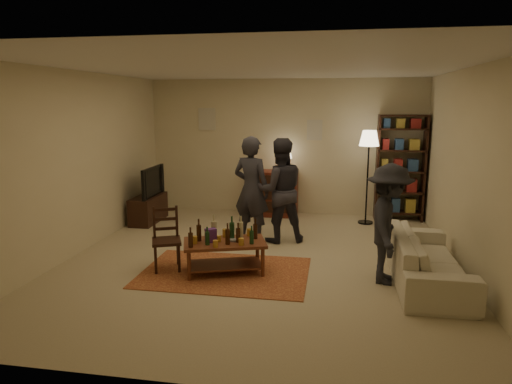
% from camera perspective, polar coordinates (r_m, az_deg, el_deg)
% --- Properties ---
extents(floor, '(6.00, 6.00, 0.00)m').
position_cam_1_polar(floor, '(6.64, 0.49, -8.57)').
color(floor, '#C6B793').
rests_on(floor, ground).
extents(room_shell, '(6.00, 6.00, 6.00)m').
position_cam_1_polar(room_shell, '(9.30, -0.44, 8.52)').
color(room_shell, beige).
rests_on(room_shell, ground).
extents(rug, '(2.20, 1.50, 0.01)m').
position_cam_1_polar(rug, '(6.20, -3.89, -9.97)').
color(rug, maroon).
rests_on(rug, ground).
extents(coffee_table, '(1.19, 0.89, 0.78)m').
position_cam_1_polar(coffee_table, '(6.08, -4.00, -6.57)').
color(coffee_table, brown).
rests_on(coffee_table, ground).
extents(dining_chair, '(0.49, 0.49, 0.87)m').
position_cam_1_polar(dining_chair, '(6.32, -11.16, -5.50)').
color(dining_chair, black).
rests_on(dining_chair, ground).
extents(tv_stand, '(0.40, 1.00, 1.06)m').
position_cam_1_polar(tv_stand, '(8.88, -13.30, -1.21)').
color(tv_stand, black).
rests_on(tv_stand, ground).
extents(dresser, '(1.00, 0.50, 1.36)m').
position_cam_1_polar(dresser, '(9.13, 2.09, 0.00)').
color(dresser, maroon).
rests_on(dresser, ground).
extents(bookshelf, '(0.90, 0.34, 2.02)m').
position_cam_1_polar(bookshelf, '(9.11, 17.58, 3.02)').
color(bookshelf, black).
rests_on(bookshelf, ground).
extents(floor_lamp, '(0.36, 0.36, 1.74)m').
position_cam_1_polar(floor_lamp, '(8.61, 13.94, 5.74)').
color(floor_lamp, black).
rests_on(floor_lamp, ground).
extents(sofa, '(0.81, 2.08, 0.61)m').
position_cam_1_polar(sofa, '(6.19, 20.56, -7.79)').
color(sofa, beige).
rests_on(sofa, ground).
extents(person_left, '(0.73, 0.60, 1.72)m').
position_cam_1_polar(person_left, '(7.32, -0.57, 0.31)').
color(person_left, '#292931').
rests_on(person_left, ground).
extents(person_right, '(0.98, 0.87, 1.69)m').
position_cam_1_polar(person_right, '(7.35, 2.97, 0.19)').
color(person_right, '#2B2A33').
rests_on(person_right, ground).
extents(person_by_sofa, '(0.67, 1.03, 1.51)m').
position_cam_1_polar(person_by_sofa, '(5.90, 16.24, -3.88)').
color(person_by_sofa, '#24242B').
rests_on(person_by_sofa, ground).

